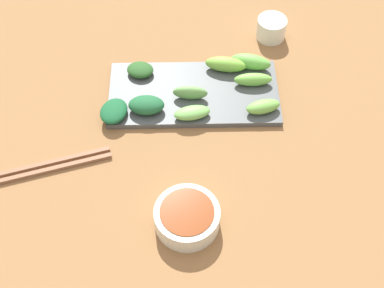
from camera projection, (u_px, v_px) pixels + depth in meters
name	position (u px, v px, depth m)	size (l,w,h in m)	color
tabletop	(187.00, 145.00, 0.99)	(2.10, 2.10, 0.02)	olive
sauce_bowl	(188.00, 217.00, 0.86)	(0.11, 0.11, 0.04)	silver
serving_plate	(195.00, 94.00, 1.04)	(0.16, 0.33, 0.01)	#4A5053
broccoli_leafy_0	(148.00, 105.00, 1.00)	(0.04, 0.07, 0.03)	#1F5D34
broccoli_stalk_1	(192.00, 93.00, 1.02)	(0.02, 0.07, 0.03)	#679E52
broccoli_leafy_2	(142.00, 70.00, 1.06)	(0.04, 0.05, 0.02)	#275523
broccoli_stalk_3	(252.00, 62.00, 1.06)	(0.03, 0.08, 0.03)	#67B549
broccoli_stalk_4	(265.00, 107.00, 1.00)	(0.03, 0.07, 0.02)	#70B44C
broccoli_stalk_5	(194.00, 113.00, 0.99)	(0.03, 0.07, 0.02)	#71B758
broccoli_leafy_6	(115.00, 111.00, 0.99)	(0.06, 0.05, 0.02)	#17562E
broccoli_stalk_7	(254.00, 79.00, 1.04)	(0.03, 0.07, 0.03)	#71BC49
broccoli_stalk_8	(227.00, 64.00, 1.06)	(0.03, 0.08, 0.03)	#7ABA41
chopsticks	(48.00, 167.00, 0.94)	(0.08, 0.23, 0.01)	brown
tea_cup	(273.00, 28.00, 1.13)	(0.06, 0.06, 0.05)	white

